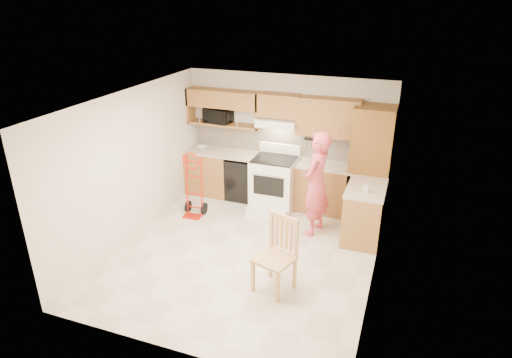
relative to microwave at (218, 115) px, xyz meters
The scene contains 28 objects.
floor 2.99m from the microwave, 56.56° to the right, with size 4.00×4.50×0.02m, color beige.
ceiling 2.65m from the microwave, 56.56° to the right, with size 4.00×4.50×0.02m, color white.
wall_back 1.44m from the microwave, ahead, with size 4.00×0.02×2.50m, color beige.
wall_front 4.57m from the microwave, 72.41° to the right, with size 4.00×0.02×2.50m, color beige.
wall_left 2.21m from the microwave, 106.88° to the right, with size 0.02×4.50×2.50m, color beige.
wall_right 4.00m from the microwave, 31.61° to the right, with size 0.02×4.50×2.50m, color beige.
backsplash 1.45m from the microwave, ahead, with size 3.92×0.03×0.55m, color beige.
lower_cab_left 1.21m from the microwave, 142.01° to the right, with size 0.90×0.60×0.90m, color #A1632F.
dishwasher 1.35m from the microwave, 13.17° to the right, with size 0.60×0.60×0.85m, color black.
lower_cab_right 2.51m from the microwave, ahead, with size 1.14×0.60×0.90m, color #A1632F.
countertop_left 0.74m from the microwave, 46.72° to the right, with size 1.50×0.63×0.04m, color #BAAC8C.
countertop_right 2.32m from the microwave, ahead, with size 1.14×0.63×0.04m, color #BAAC8C.
cab_return_right 3.43m from the microwave, 16.90° to the right, with size 0.60×1.00×0.90m, color #A1632F.
countertop_return 3.30m from the microwave, 16.90° to the right, with size 0.63×1.00×0.04m, color #BAAC8C.
pantry_tall 3.09m from the microwave, ahead, with size 0.70×0.60×2.10m, color brown.
upper_cab_left 0.37m from the microwave, ahead, with size 1.50×0.33×0.34m, color #A1632F.
upper_shelf_mw 0.21m from the microwave, ahead, with size 1.50×0.33×0.04m, color #A1632F.
upper_cab_center 1.29m from the microwave, ahead, with size 0.76×0.33×0.44m, color #A1632F.
upper_cab_right 2.21m from the microwave, ahead, with size 1.14×0.33×0.70m, color #A1632F.
range_hood 1.26m from the microwave, ahead, with size 0.76×0.46×0.14m, color white.
knife_strip 1.97m from the microwave, ahead, with size 0.40×0.05×0.29m, color black, non-canonical shape.
microwave is the anchor object (origin of this frame).
range 1.71m from the microwave, 17.60° to the right, with size 0.82×1.07×1.20m, color white, non-canonical shape.
person 2.58m from the microwave, 24.65° to the right, with size 0.67×0.44×1.83m, color #CF4751.
hand_truck 1.60m from the microwave, 90.55° to the right, with size 0.44×0.41×1.12m, color red, non-canonical shape.
dining_chair 3.68m from the microwave, 53.39° to the right, with size 0.49×0.53×1.08m, color tan, non-canonical shape.
soap_bottle 3.34m from the microwave, 20.43° to the right, with size 0.08×0.08×0.17m, color white.
bowl 0.76m from the microwave, 157.65° to the right, with size 0.21×0.21×0.05m, color white.
Camera 1 is at (2.24, -5.67, 3.90)m, focal length 30.93 mm.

